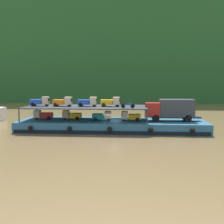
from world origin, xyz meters
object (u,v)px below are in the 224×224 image
at_px(mini_truck_lower_fore, 130,116).
at_px(cargo_barge, 112,125).
at_px(mini_truck_upper_stern, 40,101).
at_px(mini_truck_upper_bow, 111,102).
at_px(covered_lorry, 171,109).
at_px(mini_truck_upper_fore, 88,102).
at_px(mini_truck_lower_stern, 43,115).
at_px(mini_truck_lower_aft, 72,115).
at_px(motorcycle_upper_port, 128,105).
at_px(mini_truck_lower_mid, 102,116).
at_px(mini_truck_upper_mid, 63,102).

bearing_deg(mini_truck_lower_fore, cargo_barge, 169.24).
distance_m(mini_truck_lower_fore, mini_truck_upper_stern, 13.57).
bearing_deg(mini_truck_upper_bow, mini_truck_upper_stern, -179.63).
height_order(covered_lorry, mini_truck_lower_fore, covered_lorry).
xyz_separation_m(mini_truck_lower_fore, mini_truck_upper_fore, (-6.27, 0.50, 2.00)).
height_order(mini_truck_lower_stern, mini_truck_upper_fore, mini_truck_upper_fore).
relative_size(mini_truck_lower_aft, motorcycle_upper_port, 1.44).
distance_m(mini_truck_lower_mid, mini_truck_upper_bow, 2.40).
bearing_deg(mini_truck_lower_stern, motorcycle_upper_port, -10.32).
height_order(mini_truck_lower_aft, mini_truck_upper_fore, mini_truck_upper_fore).
bearing_deg(covered_lorry, mini_truck_lower_mid, -178.27).
xyz_separation_m(cargo_barge, mini_truck_lower_mid, (-1.40, -0.40, 1.44)).
height_order(mini_truck_lower_mid, mini_truck_upper_stern, mini_truck_upper_stern).
xyz_separation_m(mini_truck_lower_aft, mini_truck_upper_mid, (-1.22, -0.27, 2.00)).
relative_size(mini_truck_upper_stern, mini_truck_upper_bow, 1.01).
xyz_separation_m(mini_truck_lower_fore, motorcycle_upper_port, (-0.37, -1.54, 1.74)).
distance_m(mini_truck_upper_stern, mini_truck_upper_mid, 3.51).
distance_m(mini_truck_lower_aft, mini_truck_upper_bow, 6.11).
bearing_deg(motorcycle_upper_port, cargo_barge, 138.46).
bearing_deg(mini_truck_lower_aft, mini_truck_lower_mid, -6.27).
height_order(covered_lorry, mini_truck_upper_stern, mini_truck_upper_stern).
relative_size(mini_truck_upper_mid, motorcycle_upper_port, 1.46).
distance_m(covered_lorry, mini_truck_upper_fore, 12.05).
xyz_separation_m(cargo_barge, mini_truck_upper_fore, (-3.57, -0.02, 3.44)).
bearing_deg(mini_truck_lower_fore, mini_truck_lower_aft, 175.96).
bearing_deg(mini_truck_lower_aft, mini_truck_lower_fore, -4.04).
bearing_deg(mini_truck_upper_fore, motorcycle_upper_port, -19.09).
bearing_deg(motorcycle_upper_port, covered_lorry, 17.70).
bearing_deg(mini_truck_upper_bow, mini_truck_lower_stern, 179.55).
height_order(mini_truck_lower_fore, motorcycle_upper_port, motorcycle_upper_port).
height_order(mini_truck_lower_stern, motorcycle_upper_port, motorcycle_upper_port).
bearing_deg(cargo_barge, motorcycle_upper_port, -41.54).
relative_size(cargo_barge, mini_truck_upper_stern, 9.66).
xyz_separation_m(mini_truck_upper_mid, mini_truck_upper_bow, (6.99, 0.34, 0.00)).
height_order(mini_truck_lower_aft, mini_truck_upper_mid, mini_truck_upper_mid).
bearing_deg(cargo_barge, mini_truck_upper_fore, -179.75).
bearing_deg(covered_lorry, mini_truck_upper_fore, 179.57).
xyz_separation_m(mini_truck_upper_mid, mini_truck_upper_fore, (3.64, 0.15, 0.00)).
distance_m(mini_truck_lower_stern, mini_truck_upper_stern, 2.03).
distance_m(cargo_barge, mini_truck_lower_mid, 2.05).
distance_m(covered_lorry, motorcycle_upper_port, 6.46).
bearing_deg(mini_truck_lower_aft, mini_truck_upper_stern, 179.93).
height_order(cargo_barge, mini_truck_upper_fore, mini_truck_upper_fore).
relative_size(mini_truck_upper_mid, mini_truck_upper_bow, 1.01).
distance_m(mini_truck_lower_stern, mini_truck_upper_fore, 7.10).
distance_m(cargo_barge, mini_truck_lower_stern, 10.48).
relative_size(covered_lorry, mini_truck_lower_stern, 2.84).
xyz_separation_m(mini_truck_lower_fore, mini_truck_upper_mid, (-9.91, 0.34, 2.00)).
height_order(mini_truck_lower_mid, mini_truck_lower_fore, same).
bearing_deg(cargo_barge, mini_truck_upper_bow, 141.24).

